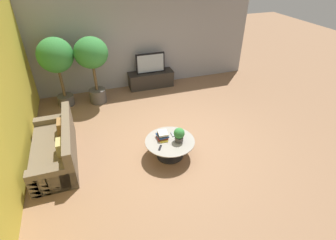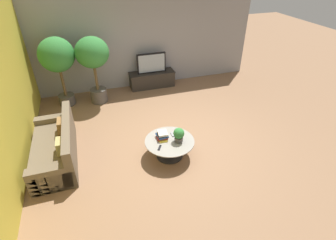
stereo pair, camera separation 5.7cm
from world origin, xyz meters
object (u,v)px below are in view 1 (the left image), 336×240
potted_palm_corner (92,58)px  potted_plant_tabletop (179,134)px  couch_by_wall (56,149)px  television (150,63)px  media_console (151,79)px  potted_palm_tall (56,59)px  coffee_table (170,145)px

potted_palm_corner → potted_plant_tabletop: 3.45m
potted_plant_tabletop → couch_by_wall: bearing=163.6°
television → potted_plant_tabletop: (-0.37, -3.55, -0.23)m
media_console → couch_by_wall: couch_by_wall is taller
potted_palm_corner → potted_plant_tabletop: potted_palm_corner is taller
media_console → couch_by_wall: size_ratio=0.72×
media_console → potted_palm_tall: 2.92m
potted_palm_tall → potted_palm_corner: size_ratio=1.02×
coffee_table → potted_plant_tabletop: size_ratio=3.31×
media_console → television: bearing=-90.0°
couch_by_wall → potted_palm_tall: 2.70m
potted_palm_tall → potted_plant_tabletop: 4.01m
television → coffee_table: television is taller
coffee_table → potted_palm_tall: (-2.12, 3.11, 1.10)m
potted_plant_tabletop → potted_palm_tall: bearing=125.8°
media_console → potted_palm_corner: 2.12m
potted_plant_tabletop → television: bearing=84.1°
television → potted_palm_corner: size_ratio=0.48×
television → potted_palm_corner: (-1.76, -0.48, 0.53)m
media_console → couch_by_wall: bearing=-135.4°
coffee_table → potted_palm_corner: potted_palm_corner is taller
potted_palm_corner → potted_plant_tabletop: (1.39, -3.06, -0.76)m
coffee_table → potted_palm_corner: size_ratio=0.55×
potted_palm_tall → potted_palm_corner: (0.91, -0.12, -0.05)m
potted_palm_corner → potted_plant_tabletop: size_ratio=5.97×
couch_by_wall → potted_palm_corner: potted_palm_corner is taller
coffee_table → potted_palm_tall: potted_palm_tall is taller
coffee_table → potted_palm_tall: bearing=124.3°
television → potted_palm_corner: potted_palm_corner is taller
media_console → potted_plant_tabletop: potted_plant_tabletop is taller
coffee_table → couch_by_wall: size_ratio=0.53×
couch_by_wall → potted_plant_tabletop: 2.61m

